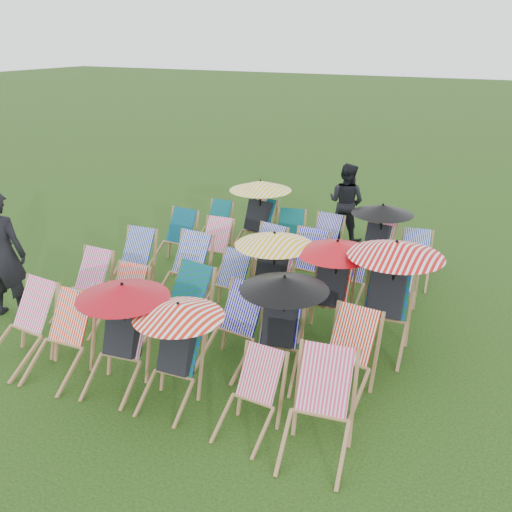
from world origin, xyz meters
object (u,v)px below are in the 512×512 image
at_px(deckchair_0, 19,326).
at_px(deckchair_29, 414,259).
at_px(deckchair_5, 318,411).
at_px(person_rear, 346,202).
at_px(person_left, 2,254).

xyz_separation_m(deckchair_0, deckchair_29, (3.82, 4.70, -0.07)).
height_order(deckchair_5, person_rear, person_rear).
bearing_deg(deckchair_29, deckchair_0, -136.96).
relative_size(deckchair_0, deckchair_5, 0.98).
relative_size(deckchair_5, deckchair_29, 1.19).
bearing_deg(person_left, person_rear, -141.97).
relative_size(deckchair_5, person_left, 0.52).
bearing_deg(deckchair_29, deckchair_5, -96.34).
distance_m(deckchair_29, person_rear, 2.31).
relative_size(deckchair_29, person_rear, 0.54).
distance_m(deckchair_5, person_left, 5.20).
distance_m(deckchair_0, person_rear, 6.57).
height_order(deckchair_29, person_left, person_left).
height_order(deckchair_29, person_rear, person_rear).
bearing_deg(deckchair_0, person_left, 148.90).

